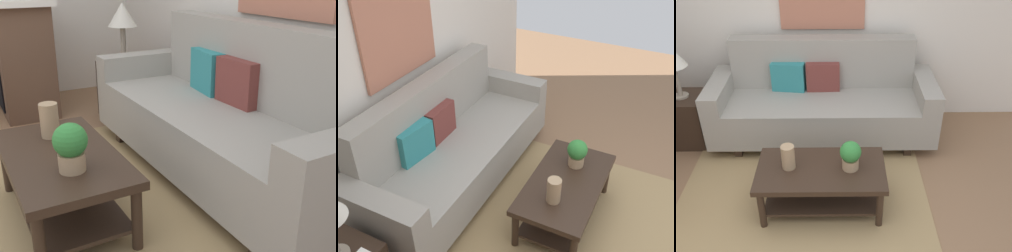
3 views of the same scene
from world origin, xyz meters
TOP-DOWN VIEW (x-y plane):
  - area_rug at (0.00, 0.50)m, footprint 2.31×1.98m
  - couch at (0.16, 1.70)m, footprint 2.40×0.84m
  - throw_pillow_teal at (-0.22, 1.82)m, footprint 0.37×0.17m
  - throw_pillow_maroon at (0.16, 1.82)m, footprint 0.36×0.13m
  - coffee_table at (0.18, 0.55)m, footprint 1.10×0.60m
  - tabletop_vase at (-0.09, 0.56)m, footprint 0.11×0.11m
  - potted_plant_tabletop at (0.43, 0.55)m, footprint 0.18×0.18m
  - side_table at (-1.34, 1.60)m, footprint 0.44×0.44m
  - table_lamp at (-1.34, 1.60)m, footprint 0.28×0.28m
  - fireplace at (-2.05, 0.75)m, footprint 1.02×0.58m

SIDE VIEW (x-z plane):
  - area_rug at x=0.00m, z-range 0.00..0.01m
  - side_table at x=-1.34m, z-range 0.00..0.56m
  - coffee_table at x=0.18m, z-range 0.10..0.53m
  - couch at x=0.16m, z-range -0.11..0.97m
  - tabletop_vase at x=-0.09m, z-range 0.43..0.65m
  - potted_plant_tabletop at x=0.43m, z-range 0.44..0.70m
  - fireplace at x=-2.05m, z-range 0.01..1.17m
  - throw_pillow_teal at x=-0.22m, z-range 0.52..0.84m
  - throw_pillow_maroon at x=0.16m, z-range 0.52..0.84m
  - table_lamp at x=-1.34m, z-range 0.71..1.28m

